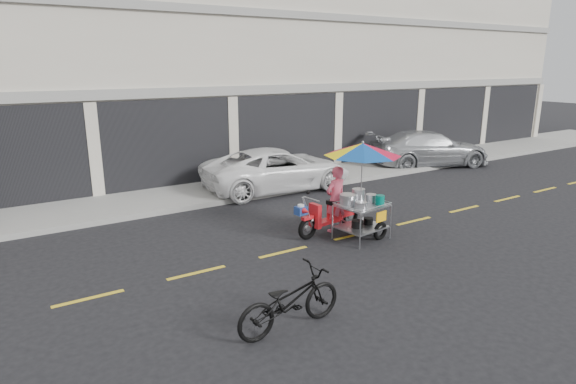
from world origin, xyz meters
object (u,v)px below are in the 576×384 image
silver_pickup (429,149)px  food_vendor_rig (352,176)px  near_bicycle (290,301)px  white_pickup (278,169)px

silver_pickup → food_vendor_rig: bearing=139.3°
near_bicycle → food_vendor_rig: food_vendor_rig is taller
white_pickup → near_bicycle: 8.54m
silver_pickup → near_bicycle: bearing=141.9°
silver_pickup → food_vendor_rig: 9.11m
near_bicycle → silver_pickup: bearing=-59.1°
silver_pickup → near_bicycle: (-11.29, -7.41, -0.22)m
white_pickup → near_bicycle: (-4.25, -7.41, -0.19)m
white_pickup → food_vendor_rig: bearing=174.4°
near_bicycle → food_vendor_rig: (3.48, 2.78, 0.96)m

